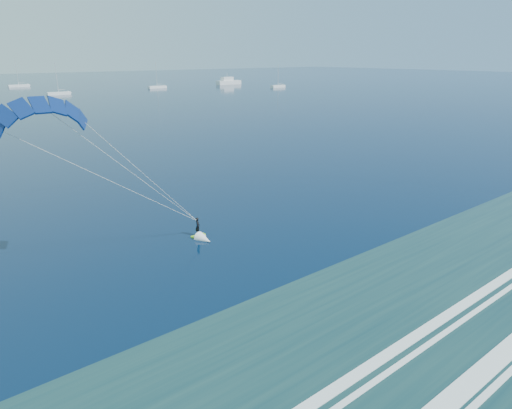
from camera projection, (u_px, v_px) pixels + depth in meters
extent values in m
cube|color=#1E423F|center=(467.00, 329.00, 27.55)|extent=(600.00, 22.00, 0.03)
cube|color=white|center=(510.00, 348.00, 25.70)|extent=(600.00, 1.10, 0.07)
cube|color=white|center=(444.00, 318.00, 28.65)|extent=(600.00, 0.70, 0.07)
cube|color=#8DE11A|center=(198.00, 235.00, 41.68)|extent=(1.38, 0.44, 0.08)
imported|color=black|center=(198.00, 226.00, 41.41)|extent=(0.65, 0.74, 1.70)
cone|color=white|center=(205.00, 240.00, 40.62)|extent=(1.31, 1.74, 1.10)
cube|color=white|center=(229.00, 83.00, 251.78)|extent=(14.47, 3.86, 2.12)
cube|color=white|center=(227.00, 79.00, 250.54)|extent=(6.75, 3.09, 1.93)
cylinder|color=silver|center=(227.00, 75.00, 249.93)|extent=(0.16, 0.16, 2.00)
cube|color=white|center=(59.00, 93.00, 186.69)|extent=(9.12, 2.40, 1.20)
cylinder|color=silver|center=(57.00, 78.00, 184.72)|extent=(0.18, 0.18, 11.40)
cylinder|color=silver|center=(61.00, 90.00, 186.97)|extent=(2.60, 0.12, 0.12)
cube|color=white|center=(19.00, 86.00, 232.38)|extent=(9.98, 2.40, 1.20)
cylinder|color=silver|center=(17.00, 72.00, 230.28)|extent=(0.18, 0.18, 12.20)
cylinder|color=silver|center=(21.00, 83.00, 232.66)|extent=(2.60, 0.12, 0.12)
cube|color=white|center=(157.00, 87.00, 223.22)|extent=(9.18, 2.40, 1.20)
cylinder|color=silver|center=(156.00, 74.00, 221.27)|extent=(0.18, 0.18, 11.26)
cylinder|color=silver|center=(159.00, 84.00, 223.50)|extent=(2.60, 0.12, 0.12)
cube|color=white|center=(278.00, 86.00, 228.71)|extent=(8.08, 2.40, 1.20)
cylinder|color=silver|center=(278.00, 75.00, 226.98)|extent=(0.18, 0.18, 9.83)
cylinder|color=silver|center=(280.00, 83.00, 228.99)|extent=(2.60, 0.12, 0.12)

